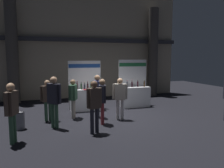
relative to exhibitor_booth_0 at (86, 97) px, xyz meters
name	(u,v)px	position (x,y,z in m)	size (l,w,h in m)	color
ground_plane	(113,118)	(0.78, -1.69, -0.60)	(24.00, 24.00, 0.00)	black
hall_colonnade	(88,47)	(0.78, 3.39, 2.55)	(11.87, 1.08, 6.45)	tan
exhibitor_booth_0	(86,97)	(0.00, 0.00, 0.00)	(1.56, 0.71, 2.33)	white
exhibitor_booth_1	(135,95)	(2.50, 0.02, 0.00)	(1.52, 0.66, 2.38)	white
trash_bin	(19,120)	(-2.74, -2.11, -0.30)	(0.35, 0.35, 0.61)	slate
visitor_0	(94,102)	(-0.36, -3.32, 0.43)	(0.53, 0.32, 1.73)	#23232D
visitor_1	(48,97)	(-1.76, -1.38, 0.36)	(0.55, 0.32, 1.61)	#33563D
visitor_2	(97,92)	(0.20, -1.41, 0.44)	(0.26, 0.51, 1.76)	#23232D
visitor_3	(12,108)	(-2.78, -3.44, 0.45)	(0.34, 0.57, 1.75)	#33563D
visitor_5	(73,95)	(-0.77, -1.26, 0.35)	(0.40, 0.57, 1.59)	#ADA393
visitor_6	(120,95)	(0.98, -2.02, 0.39)	(0.56, 0.36, 1.66)	silver
visitor_7	(102,98)	(0.15, -2.40, 0.40)	(0.32, 0.49, 1.69)	maroon
visitor_8	(54,97)	(-1.56, -2.37, 0.50)	(0.47, 0.50, 1.82)	#33563D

